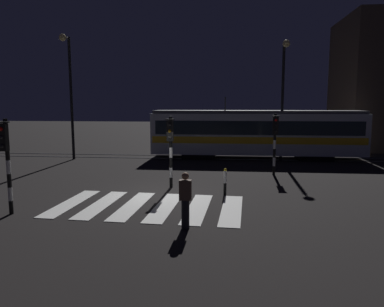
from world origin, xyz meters
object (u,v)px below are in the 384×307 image
at_px(street_lamp_trackside_left, 69,84).
at_px(street_lamp_trackside_right, 283,87).
at_px(tram, 256,133).
at_px(bollard_island_edge, 225,182).
at_px(pedestrian_waiting_at_kerb, 185,200).
at_px(traffic_light_median_centre, 170,141).
at_px(traffic_light_corner_near_left, 6,152).
at_px(traffic_light_corner_far_right, 275,135).

height_order(street_lamp_trackside_left, street_lamp_trackside_right, street_lamp_trackside_left).
relative_size(street_lamp_trackside_right, tram, 0.53).
bearing_deg(bollard_island_edge, pedestrian_waiting_at_kerb, -104.99).
bearing_deg(traffic_light_median_centre, bollard_island_edge, -23.44).
relative_size(traffic_light_median_centre, street_lamp_trackside_left, 0.39).
height_order(traffic_light_corner_near_left, tram, tram).
bearing_deg(street_lamp_trackside_left, pedestrian_waiting_at_kerb, -54.48).
bearing_deg(tram, street_lamp_trackside_right, -34.80).
bearing_deg(traffic_light_corner_near_left, street_lamp_trackside_left, 104.31).
xyz_separation_m(street_lamp_trackside_left, tram, (12.17, 1.83, -3.25)).
xyz_separation_m(traffic_light_corner_far_right, bollard_island_edge, (-2.50, -4.51, -1.55)).
height_order(traffic_light_corner_near_left, street_lamp_trackside_right, street_lamp_trackside_right).
bearing_deg(bollard_island_edge, street_lamp_trackside_left, 140.13).
distance_m(street_lamp_trackside_left, tram, 12.73).
relative_size(traffic_light_corner_far_right, pedestrian_waiting_at_kerb, 1.87).
height_order(tram, bollard_island_edge, tram).
relative_size(traffic_light_corner_far_right, street_lamp_trackside_right, 0.42).
bearing_deg(bollard_island_edge, traffic_light_corner_near_left, -154.47).
bearing_deg(street_lamp_trackside_left, traffic_light_corner_near_left, -75.69).
bearing_deg(pedestrian_waiting_at_kerb, street_lamp_trackside_right, 71.03).
bearing_deg(tram, traffic_light_median_centre, -115.05).
bearing_deg(traffic_light_corner_far_right, bollard_island_edge, -119.01).
distance_m(street_lamp_trackside_right, tram, 3.55).
bearing_deg(street_lamp_trackside_left, traffic_light_corner_far_right, -17.56).
distance_m(traffic_light_median_centre, street_lamp_trackside_right, 10.49).
relative_size(traffic_light_corner_near_left, traffic_light_median_centre, 1.03).
bearing_deg(traffic_light_corner_near_left, bollard_island_edge, 25.53).
distance_m(traffic_light_median_centre, street_lamp_trackside_left, 11.21).
relative_size(traffic_light_corner_far_right, tram, 0.23).
xyz_separation_m(traffic_light_median_centre, bollard_island_edge, (2.40, -1.04, -1.51)).
bearing_deg(street_lamp_trackside_left, traffic_light_median_centre, -43.80).
distance_m(traffic_light_median_centre, tram, 10.30).
relative_size(tram, pedestrian_waiting_at_kerb, 8.29).
distance_m(tram, bollard_island_edge, 10.61).
height_order(traffic_light_median_centre, tram, tram).
relative_size(traffic_light_median_centre, street_lamp_trackside_right, 0.42).
height_order(street_lamp_trackside_left, tram, street_lamp_trackside_left).
bearing_deg(traffic_light_corner_near_left, traffic_light_corner_far_right, 39.37).
bearing_deg(street_lamp_trackside_right, traffic_light_median_centre, -125.67).
height_order(traffic_light_corner_far_right, pedestrian_waiting_at_kerb, traffic_light_corner_far_right).
relative_size(traffic_light_corner_far_right, street_lamp_trackside_left, 0.40).
xyz_separation_m(traffic_light_median_centre, tram, (4.36, 9.32, -0.33)).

